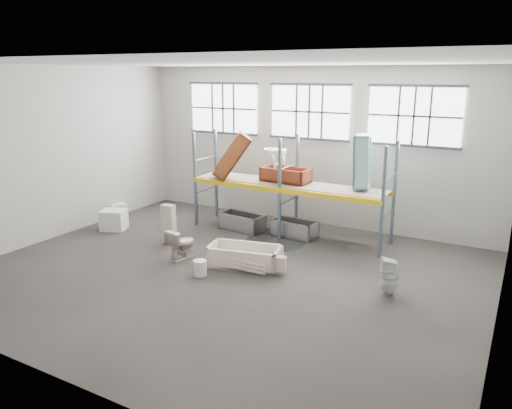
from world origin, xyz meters
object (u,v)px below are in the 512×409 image
Objects in this scene: bathtub_beige at (245,256)px; carton_near at (114,220)px; steel_tub_right at (294,228)px; bucket at (200,268)px; rust_tub_flat at (286,175)px; blue_tub_upright at (362,161)px; toilet_white at (390,276)px; steel_tub_left at (242,222)px; toilet_beige at (181,244)px; cistern_tall at (169,224)px.

carton_near is at bearing 160.58° from bathtub_beige.
steel_tub_right is 3.61× the size of bucket.
rust_tub_flat is 0.98× the size of blue_tub_upright.
toilet_white reaches higher than steel_tub_left.
toilet_beige is at bearing 147.67° from bucket.
blue_tub_upright is 5.40m from bucket.
toilet_white reaches higher than bathtub_beige.
blue_tub_upright is 3.94× the size of bucket.
carton_near is at bearing -157.94° from steel_tub_right.
toilet_beige is 0.72× the size of cistern_tall.
bathtub_beige is at bearing -110.96° from toilet_white.
toilet_beige reaches higher than bucket.
bathtub_beige is 1.29× the size of steel_tub_left.
blue_tub_upright is (3.57, 0.58, 2.13)m from steel_tub_left.
cistern_tall is 0.76× the size of blue_tub_upright.
bathtub_beige is at bearing -91.92° from steel_tub_right.
cistern_tall reaches higher than toilet_beige.
steel_tub_left is 0.97× the size of rust_tub_flat.
rust_tub_flat reaches higher than cistern_tall.
blue_tub_upright is (4.78, 2.66, 1.82)m from cistern_tall.
steel_tub_left is at bearing 104.79° from bucket.
cistern_tall is at bearing -141.86° from steel_tub_right.
bathtub_beige reaches higher than steel_tub_right.
rust_tub_flat is (-0.42, 0.23, 1.57)m from steel_tub_right.
bathtub_beige is 2.88m from cistern_tall.
carton_near is (-5.25, -2.13, 0.06)m from steel_tub_right.
rust_tub_flat is 2.01× the size of carton_near.
rust_tub_flat is 2.36m from blue_tub_upright.
toilet_beige is at bearing -43.46° from cistern_tall.
steel_tub_left is 4.04m from carton_near.
carton_near reaches higher than bathtub_beige.
steel_tub_left is (-1.61, 2.57, -0.01)m from bathtub_beige.
rust_tub_flat reaches higher than steel_tub_left.
cistern_tall reaches higher than steel_tub_right.
cistern_tall is 6.47m from toilet_white.
cistern_tall is at bearing -134.75° from rust_tub_flat.
bucket is at bearing -40.97° from cistern_tall.
blue_tub_upright is (-1.68, 3.01, 1.97)m from toilet_white.
toilet_white is at bearing -9.12° from cistern_tall.
bathtub_beige is at bearing -57.92° from steel_tub_left.
toilet_white is at bearing -60.81° from blue_tub_upright.
bathtub_beige is 1.34× the size of steel_tub_right.
steel_tub_right is 0.92× the size of blue_tub_upright.
steel_tub_right is 0.93× the size of rust_tub_flat.
toilet_beige is 2.90m from steel_tub_left.
cistern_tall is 3.01× the size of bucket.
blue_tub_upright is at bearing 11.23° from steel_tub_right.
blue_tub_upright reaches higher than steel_tub_left.
rust_tub_flat is at bearing -148.96° from toilet_white.
steel_tub_left is 2.06m from rust_tub_flat.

